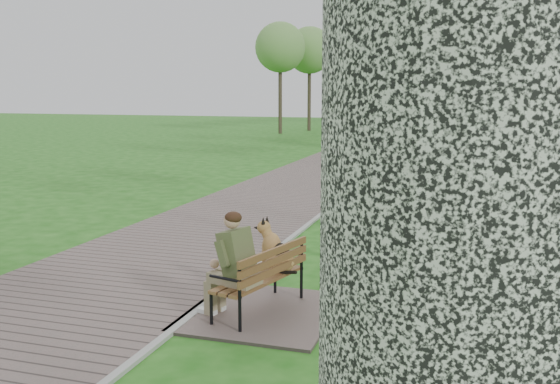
{
  "coord_description": "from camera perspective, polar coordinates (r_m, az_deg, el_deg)",
  "views": [
    {
      "loc": [
        3.32,
        -2.72,
        2.82
      ],
      "look_at": [
        0.15,
        7.23,
        1.11
      ],
      "focal_mm": 40.0,
      "sensor_mm": 36.0,
      "label": 1
    }
  ],
  "objects": [
    {
      "name": "bench_far",
      "position": [
        37.76,
        14.18,
        5.08
      ],
      "size": [
        1.82,
        2.03,
        1.12
      ],
      "color": "#695A55",
      "rests_on": "ground"
    },
    {
      "name": "bench_second",
      "position": [
        17.52,
        8.87,
        0.66
      ],
      "size": [
        1.87,
        2.08,
        1.15
      ],
      "color": "#695A55",
      "rests_on": "ground"
    },
    {
      "name": "building_north",
      "position": [
        53.92,
        12.67,
        8.23
      ],
      "size": [
        10.0,
        5.2,
        4.0
      ],
      "color": "#9E9E99",
      "rests_on": "ground"
    },
    {
      "name": "pedestrian_far",
      "position": [
        48.7,
        10.31,
        6.79
      ],
      "size": [
        0.85,
        0.71,
        1.57
      ],
      "primitive_type": "imported",
      "rotation": [
        0.0,
        0.0,
        2.98
      ],
      "color": "gray",
      "rests_on": "ground"
    },
    {
      "name": "lamp_post_third",
      "position": [
        31.73,
        12.01,
        8.98
      ],
      "size": [
        0.23,
        0.23,
        5.86
      ],
      "color": "#9B9EA3",
      "rests_on": "ground"
    },
    {
      "name": "kerb",
      "position": [
        24.61,
        9.81,
        2.67
      ],
      "size": [
        0.1,
        67.0,
        0.05
      ],
      "primitive_type": "cube",
      "color": "#999993",
      "rests_on": "ground"
    },
    {
      "name": "walkway",
      "position": [
        24.9,
        5.82,
        2.82
      ],
      "size": [
        3.5,
        67.0,
        0.04
      ],
      "primitive_type": "cube",
      "color": "#695A55",
      "rests_on": "ground"
    },
    {
      "name": "bench_third",
      "position": [
        21.69,
        11.45,
        2.13
      ],
      "size": [
        1.57,
        1.74,
        0.96
      ],
      "color": "#695A55",
      "rests_on": "ground"
    },
    {
      "name": "bench_main",
      "position": [
        7.96,
        -2.41,
        -8.09
      ],
      "size": [
        1.81,
        2.01,
        1.58
      ],
      "color": "#695A55",
      "rests_on": "ground"
    },
    {
      "name": "lamp_post_far",
      "position": [
        46.86,
        13.83,
        8.66
      ],
      "size": [
        0.21,
        0.21,
        5.32
      ],
      "color": "#9B9EA3",
      "rests_on": "ground"
    },
    {
      "name": "birch_distant_b",
      "position": [
        51.79,
        18.75,
        12.5
      ],
      "size": [
        2.27,
        2.27,
        7.79
      ],
      "color": "silver",
      "rests_on": "ground"
    },
    {
      "name": "lamp_post_second",
      "position": [
        21.62,
        9.81,
        7.67
      ],
      "size": [
        0.19,
        0.19,
        4.81
      ],
      "color": "#9B9EA3",
      "rests_on": "ground"
    },
    {
      "name": "pedestrian_near",
      "position": [
        39.34,
        8.59,
        6.22
      ],
      "size": [
        0.61,
        0.47,
        1.51
      ],
      "primitive_type": "imported",
      "rotation": [
        0.0,
        0.0,
        3.35
      ],
      "color": "white",
      "rests_on": "ground"
    }
  ]
}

